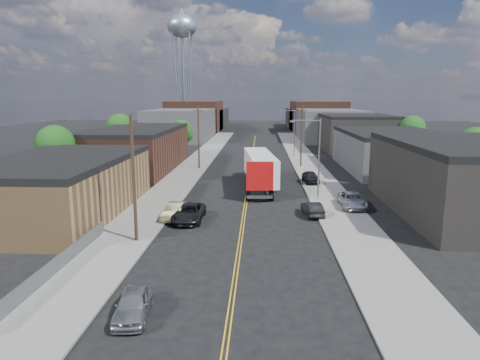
# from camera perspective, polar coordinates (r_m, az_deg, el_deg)

# --- Properties ---
(ground) EXTENTS (260.00, 260.00, 0.00)m
(ground) POSITION_cam_1_polar(r_m,az_deg,el_deg) (82.66, 1.66, 3.14)
(ground) COLOR black
(ground) RESTS_ON ground
(centerline) EXTENTS (0.32, 120.00, 0.01)m
(centerline) POSITION_cam_1_polar(r_m,az_deg,el_deg) (67.84, 1.41, 1.42)
(centerline) COLOR gold
(centerline) RESTS_ON ground
(sidewalk_left) EXTENTS (5.00, 140.00, 0.15)m
(sidewalk_left) POSITION_cam_1_polar(r_m,az_deg,el_deg) (68.70, -6.54, 1.53)
(sidewalk_left) COLOR slate
(sidewalk_left) RESTS_ON ground
(sidewalk_right) EXTENTS (5.00, 140.00, 0.15)m
(sidewalk_right) POSITION_cam_1_polar(r_m,az_deg,el_deg) (68.27, 9.41, 1.40)
(sidewalk_right) COLOR slate
(sidewalk_right) RESTS_ON ground
(warehouse_tan) EXTENTS (12.00, 22.00, 5.60)m
(warehouse_tan) POSITION_cam_1_polar(r_m,az_deg,el_deg) (45.20, -22.92, -0.69)
(warehouse_tan) COLOR olive
(warehouse_tan) RESTS_ON ground
(warehouse_brown) EXTENTS (12.00, 26.00, 6.60)m
(warehouse_brown) POSITION_cam_1_polar(r_m,az_deg,el_deg) (69.17, -13.71, 4.06)
(warehouse_brown) COLOR #46261C
(warehouse_brown) RESTS_ON ground
(industrial_right_a) EXTENTS (14.00, 22.00, 7.10)m
(industrial_right_a) POSITION_cam_1_polar(r_m,az_deg,el_deg) (47.24, 28.35, 0.25)
(industrial_right_a) COLOR black
(industrial_right_a) RESTS_ON ground
(industrial_right_b) EXTENTS (14.00, 24.00, 6.10)m
(industrial_right_b) POSITION_cam_1_polar(r_m,az_deg,el_deg) (71.37, 19.43, 3.75)
(industrial_right_b) COLOR #39393C
(industrial_right_b) RESTS_ON ground
(industrial_right_c) EXTENTS (14.00, 22.00, 7.60)m
(industrial_right_c) POSITION_cam_1_polar(r_m,az_deg,el_deg) (96.37, 15.08, 6.16)
(industrial_right_c) COLOR black
(industrial_right_c) RESTS_ON ground
(skyline_left_a) EXTENTS (16.00, 30.00, 8.00)m
(skyline_left_a) POSITION_cam_1_polar(r_m,az_deg,el_deg) (119.07, -7.75, 7.38)
(skyline_left_a) COLOR #39393C
(skyline_left_a) RESTS_ON ground
(skyline_right_a) EXTENTS (16.00, 30.00, 8.00)m
(skyline_right_a) POSITION_cam_1_polar(r_m,az_deg,el_deg) (118.55, 11.79, 7.24)
(skyline_right_a) COLOR #39393C
(skyline_right_a) RESTS_ON ground
(skyline_left_b) EXTENTS (16.00, 26.00, 10.00)m
(skyline_left_b) POSITION_cam_1_polar(r_m,az_deg,el_deg) (143.64, -5.95, 8.42)
(skyline_left_b) COLOR #46261C
(skyline_left_b) RESTS_ON ground
(skyline_right_b) EXTENTS (16.00, 26.00, 10.00)m
(skyline_right_b) POSITION_cam_1_polar(r_m,az_deg,el_deg) (143.21, 10.26, 8.30)
(skyline_right_b) COLOR #46261C
(skyline_right_b) RESTS_ON ground
(skyline_left_c) EXTENTS (16.00, 40.00, 7.00)m
(skyline_left_c) POSITION_cam_1_polar(r_m,az_deg,el_deg) (163.49, -4.88, 8.22)
(skyline_left_c) COLOR black
(skyline_left_c) RESTS_ON ground
(skyline_right_c) EXTENTS (16.00, 40.00, 7.00)m
(skyline_right_c) POSITION_cam_1_polar(r_m,az_deg,el_deg) (163.11, 9.33, 8.11)
(skyline_right_c) COLOR black
(skyline_right_c) RESTS_ON ground
(water_tower) EXTENTS (9.00, 9.00, 36.90)m
(water_tower) POSITION_cam_1_polar(r_m,az_deg,el_deg) (135.36, -7.73, 19.12)
(water_tower) COLOR gray
(water_tower) RESTS_ON ground
(streetlight_near) EXTENTS (3.39, 0.25, 9.00)m
(streetlight_near) POSITION_cam_1_polar(r_m,az_deg,el_deg) (47.64, 10.06, 3.65)
(streetlight_near) COLOR gray
(streetlight_near) RESTS_ON ground
(streetlight_far) EXTENTS (3.39, 0.25, 9.00)m
(streetlight_far) POSITION_cam_1_polar(r_m,az_deg,el_deg) (82.32, 7.01, 6.76)
(streetlight_far) COLOR gray
(streetlight_far) RESTS_ON ground
(utility_pole_left_near) EXTENTS (1.60, 0.26, 10.00)m
(utility_pole_left_near) POSITION_cam_1_polar(r_m,az_deg,el_deg) (33.89, -13.99, 0.24)
(utility_pole_left_near) COLOR black
(utility_pole_left_near) RESTS_ON ground
(utility_pole_left_far) EXTENTS (1.60, 0.26, 10.00)m
(utility_pole_left_far) POSITION_cam_1_polar(r_m,az_deg,el_deg) (67.86, -5.54, 5.75)
(utility_pole_left_far) COLOR black
(utility_pole_left_far) RESTS_ON ground
(utility_pole_right) EXTENTS (1.60, 0.26, 10.00)m
(utility_pole_right) POSITION_cam_1_polar(r_m,az_deg,el_deg) (70.46, 8.20, 5.88)
(utility_pole_right) COLOR black
(utility_pole_right) RESTS_ON ground
(chainlink_fence) EXTENTS (0.05, 16.00, 1.22)m
(chainlink_fence) POSITION_cam_1_polar(r_m,az_deg,el_deg) (30.44, -23.21, -10.35)
(chainlink_fence) COLOR slate
(chainlink_fence) RESTS_ON ground
(tree_left_near) EXTENTS (4.85, 4.76, 7.91)m
(tree_left_near) POSITION_cam_1_polar(r_m,az_deg,el_deg) (58.11, -23.34, 4.07)
(tree_left_near) COLOR black
(tree_left_near) RESTS_ON ground
(tree_left_mid) EXTENTS (5.10, 5.04, 8.37)m
(tree_left_mid) POSITION_cam_1_polar(r_m,az_deg,el_deg) (81.19, -15.65, 6.49)
(tree_left_mid) COLOR black
(tree_left_mid) RESTS_ON ground
(tree_left_far) EXTENTS (4.35, 4.20, 6.97)m
(tree_left_far) POSITION_cam_1_polar(r_m,az_deg,el_deg) (85.55, -7.74, 6.39)
(tree_left_far) COLOR black
(tree_left_far) RESTS_ON ground
(tree_right_near) EXTENTS (4.60, 4.48, 7.44)m
(tree_right_near) POSITION_cam_1_polar(r_m,az_deg,el_deg) (64.84, 28.90, 3.96)
(tree_right_near) COLOR black
(tree_right_near) RESTS_ON ground
(tree_right_far) EXTENTS (4.85, 4.76, 7.91)m
(tree_right_far) POSITION_cam_1_polar(r_m,az_deg,el_deg) (86.92, 22.03, 6.17)
(tree_right_far) COLOR black
(tree_right_far) RESTS_ON ground
(semi_truck) EXTENTS (4.40, 17.42, 4.50)m
(semi_truck) POSITION_cam_1_polar(r_m,az_deg,el_deg) (54.43, 2.67, 1.77)
(semi_truck) COLOR silver
(semi_truck) RESTS_ON ground
(car_left_a) EXTENTS (2.13, 4.39, 1.44)m
(car_left_a) POSITION_cam_1_polar(r_m,az_deg,el_deg) (23.77, -14.04, -15.70)
(car_left_a) COLOR gray
(car_left_a) RESTS_ON ground
(car_left_b) EXTENTS (2.10, 4.66, 1.48)m
(car_left_b) POSITION_cam_1_polar(r_m,az_deg,el_deg) (40.71, -8.61, -4.13)
(car_left_b) COLOR #968E62
(car_left_b) RESTS_ON ground
(car_left_c) EXTENTS (2.61, 5.60, 1.55)m
(car_left_c) POSITION_cam_1_polar(r_m,az_deg,el_deg) (39.84, -6.81, -4.36)
(car_left_c) COLOR black
(car_left_c) RESTS_ON ground
(car_right_oncoming) EXTENTS (1.99, 4.27, 1.35)m
(car_right_oncoming) POSITION_cam_1_polar(r_m,az_deg,el_deg) (41.92, 9.62, -3.81)
(car_right_oncoming) COLOR black
(car_right_oncoming) RESTS_ON ground
(car_right_lot_a) EXTENTS (2.61, 5.41, 1.49)m
(car_right_lot_a) POSITION_cam_1_polar(r_m,az_deg,el_deg) (45.35, 14.73, -2.61)
(car_right_lot_a) COLOR #B0B4B6
(car_right_lot_a) RESTS_ON sidewalk_right
(car_right_lot_c) EXTENTS (2.23, 4.56, 1.50)m
(car_right_lot_c) POSITION_cam_1_polar(r_m,az_deg,el_deg) (57.22, 9.39, 0.40)
(car_right_lot_c) COLOR black
(car_right_lot_c) RESTS_ON sidewalk_right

